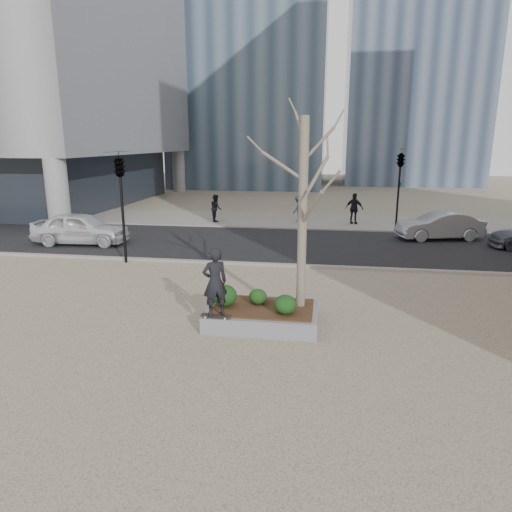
% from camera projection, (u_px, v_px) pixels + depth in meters
% --- Properties ---
extents(ground, '(120.00, 120.00, 0.00)m').
position_uv_depth(ground, '(227.00, 321.00, 12.66)').
color(ground, tan).
rests_on(ground, ground).
extents(street, '(60.00, 8.00, 0.02)m').
position_uv_depth(street, '(271.00, 244.00, 22.24)').
color(street, black).
rests_on(street, ground).
extents(far_sidewalk, '(60.00, 6.00, 0.02)m').
position_uv_depth(far_sidewalk, '(285.00, 220.00, 28.95)').
color(far_sidewalk, gray).
rests_on(far_sidewalk, ground).
extents(planter, '(3.00, 2.00, 0.45)m').
position_uv_depth(planter, '(263.00, 316.00, 12.46)').
color(planter, gray).
rests_on(planter, ground).
extents(planter_mulch, '(2.70, 1.70, 0.04)m').
position_uv_depth(planter_mulch, '(263.00, 307.00, 12.40)').
color(planter_mulch, '#382314').
rests_on(planter_mulch, planter).
extents(sycamore_tree, '(2.80, 2.80, 6.60)m').
position_uv_depth(sycamore_tree, '(303.00, 184.00, 11.73)').
color(sycamore_tree, gray).
rests_on(sycamore_tree, planter_mulch).
extents(shrub_left, '(0.69, 0.69, 0.59)m').
position_uv_depth(shrub_left, '(224.00, 296.00, 12.41)').
color(shrub_left, black).
rests_on(shrub_left, planter_mulch).
extents(shrub_middle, '(0.50, 0.50, 0.42)m').
position_uv_depth(shrub_middle, '(258.00, 297.00, 12.56)').
color(shrub_middle, '#173C13').
rests_on(shrub_middle, planter_mulch).
extents(shrub_right, '(0.59, 0.59, 0.50)m').
position_uv_depth(shrub_right, '(285.00, 304.00, 11.85)').
color(shrub_right, '#153410').
rests_on(shrub_right, planter_mulch).
extents(skateboard, '(0.79, 0.22, 0.08)m').
position_uv_depth(skateboard, '(216.00, 316.00, 11.72)').
color(skateboard, black).
rests_on(skateboard, planter).
extents(skateboarder, '(0.77, 0.70, 1.77)m').
position_uv_depth(skateboarder, '(215.00, 282.00, 11.49)').
color(skateboarder, black).
rests_on(skateboarder, skateboard).
extents(police_car, '(4.65, 2.13, 1.55)m').
position_uv_depth(police_car, '(81.00, 228.00, 21.99)').
color(police_car, silver).
rests_on(police_car, street).
extents(car_silver, '(4.44, 2.39, 1.39)m').
position_uv_depth(car_silver, '(440.00, 226.00, 23.08)').
color(car_silver, '#AEAFB6').
rests_on(car_silver, street).
extents(pedestrian_a, '(0.90, 1.00, 1.68)m').
position_uv_depth(pedestrian_a, '(216.00, 208.00, 28.17)').
color(pedestrian_a, black).
rests_on(pedestrian_a, far_sidewalk).
extents(pedestrian_b, '(1.00, 1.19, 1.61)m').
position_uv_depth(pedestrian_b, '(299.00, 209.00, 28.23)').
color(pedestrian_b, '#3A3F69').
rests_on(pedestrian_b, far_sidewalk).
extents(pedestrian_c, '(1.18, 0.82, 1.86)m').
position_uv_depth(pedestrian_c, '(354.00, 209.00, 27.31)').
color(pedestrian_c, black).
rests_on(pedestrian_c, far_sidewalk).
extents(traffic_light_near, '(0.60, 2.48, 4.50)m').
position_uv_depth(traffic_light_near, '(122.00, 208.00, 18.30)').
color(traffic_light_near, black).
rests_on(traffic_light_near, ground).
extents(traffic_light_far, '(0.60, 2.48, 4.50)m').
position_uv_depth(traffic_light_far, '(398.00, 190.00, 25.13)').
color(traffic_light_far, black).
rests_on(traffic_light_far, ground).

